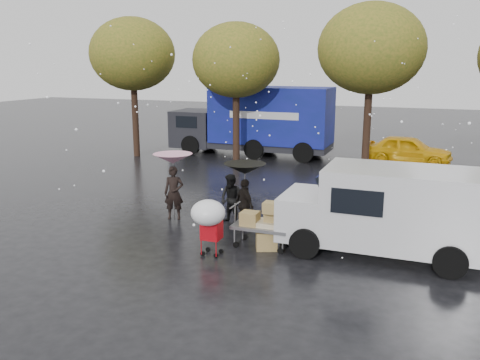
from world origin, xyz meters
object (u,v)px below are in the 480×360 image
at_px(person_pink, 174,193).
at_px(blue_truck, 256,121).
at_px(shopping_cart, 209,216).
at_px(yellow_taxi, 408,150).
at_px(person_black, 245,205).
at_px(white_van, 388,210).
at_px(vendor_cart, 265,220).

bearing_deg(person_pink, blue_truck, 78.04).
height_order(shopping_cart, yellow_taxi, shopping_cart).
height_order(person_pink, shopping_cart, person_pink).
bearing_deg(person_pink, person_black, -24.03).
distance_m(person_black, blue_truck, 12.20).
xyz_separation_m(person_pink, shopping_cart, (2.32, -2.50, 0.25)).
height_order(white_van, blue_truck, blue_truck).
xyz_separation_m(person_black, blue_truck, (-3.77, 11.56, 1.01)).
height_order(person_pink, person_black, person_pink).
relative_size(person_black, vendor_cart, 0.98).
bearing_deg(white_van, person_pink, 173.42).
relative_size(person_black, white_van, 0.30).
xyz_separation_m(vendor_cart, white_van, (2.96, 0.61, 0.43)).
bearing_deg(shopping_cart, white_van, 23.72).
relative_size(vendor_cart, yellow_taxi, 0.38).
xyz_separation_m(white_van, yellow_taxi, (-0.21, 12.41, -0.49)).
xyz_separation_m(blue_truck, yellow_taxi, (7.51, 0.34, -1.08)).
height_order(person_black, blue_truck, blue_truck).
xyz_separation_m(person_pink, blue_truck, (-1.38, 11.34, 0.94)).
relative_size(white_van, yellow_taxi, 1.24).
relative_size(vendor_cart, blue_truck, 0.18).
xyz_separation_m(person_black, yellow_taxi, (3.74, 11.89, -0.07)).
bearing_deg(yellow_taxi, person_pink, 157.13).
distance_m(person_pink, person_black, 2.40).
xyz_separation_m(person_black, white_van, (3.95, -0.52, 0.41)).
bearing_deg(white_van, shopping_cart, -156.28).
bearing_deg(person_pink, white_van, -25.47).
bearing_deg(person_black, blue_truck, -32.17).
distance_m(person_pink, shopping_cart, 3.42).
xyz_separation_m(vendor_cart, shopping_cart, (-1.06, -1.15, 0.34)).
bearing_deg(vendor_cart, yellow_taxi, 78.06).
bearing_deg(shopping_cart, person_pink, 132.84).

